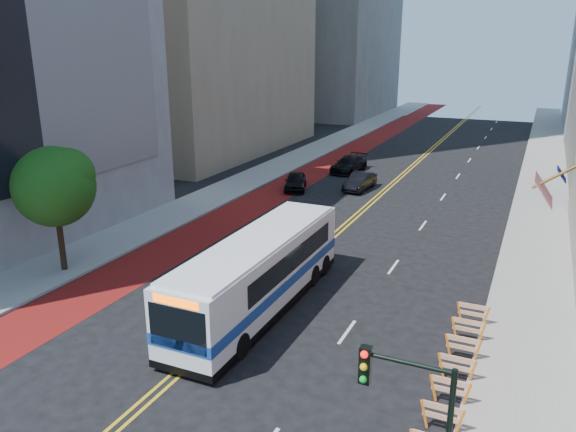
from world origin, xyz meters
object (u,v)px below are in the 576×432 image
Objects in this scene: car_b at (360,181)px; car_c at (349,164)px; street_tree at (55,184)px; transit_bus at (260,272)px; traffic_signal at (410,415)px; car_a at (295,181)px.

car_c is (-3.00, 6.10, 0.03)m from car_b.
street_tree is 1.31× the size of car_c.
street_tree is 12.02m from transit_bus.
traffic_signal reaches higher than transit_bus.
car_b is at bearing -56.87° from car_c.
car_a is (4.26, 21.31, -4.19)m from street_tree.
car_c is at bearing 120.54° from car_b.
car_b is (-11.44, 33.04, -3.01)m from traffic_signal.
traffic_signal is 35.09m from car_b.
transit_bus reaches higher than car_b.
car_c is at bearing 57.41° from car_a.
street_tree is 1.59× the size of car_a.
car_b is (-2.39, 22.99, -1.12)m from transit_bus.
car_b is 0.84× the size of car_c.
car_a is 0.82× the size of car_c.
car_b is at bearing 68.56° from street_tree.
transit_bus is 29.60m from car_c.
car_c is (6.22, 29.58, -4.17)m from street_tree.
transit_bus is 23.14m from car_b.
transit_bus is 22.11m from car_a.
car_c is (-5.39, 29.09, -1.09)m from transit_bus.
car_c is at bearing 110.25° from traffic_signal.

